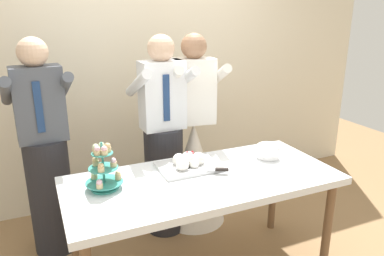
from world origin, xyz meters
The scene contains 8 objects.
rear_wall centered at (0.00, 1.44, 1.45)m, with size 5.20×0.10×2.90m, color beige.
dessert_table centered at (0.00, 0.00, 0.70)m, with size 1.80×0.80×0.78m.
cupcake_stand centered at (-0.63, 0.10, 0.91)m, with size 0.23×0.23×0.31m.
main_cake_tray centered at (-0.03, 0.17, 0.82)m, with size 0.42×0.37×0.13m.
plate_stack centered at (0.59, 0.12, 0.82)m, with size 0.18×0.18×0.10m.
person_groom centered at (-0.03, 0.69, 0.75)m, with size 0.47×0.50×1.66m.
person_bride centered at (0.26, 0.73, 0.58)m, with size 0.56×0.56×1.66m.
person_guest centered at (-0.93, 0.78, 0.75)m, with size 0.49×0.52×1.66m.
Camera 1 is at (-0.97, -2.01, 1.82)m, focal length 34.58 mm.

